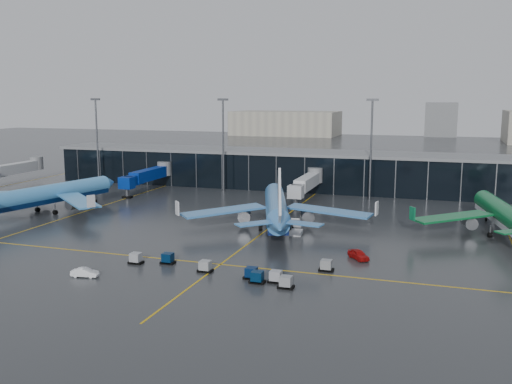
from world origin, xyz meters
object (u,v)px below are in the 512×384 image
(baggage_carts, at_px, (236,270))
(mobile_airstair, at_px, (296,231))
(airliner_klm_near, at_px, (276,194))
(airliner_aer_lingus, at_px, (505,202))
(service_van_red, at_px, (358,254))
(service_van_white, at_px, (85,272))
(airliner_arkefly, at_px, (52,183))

(baggage_carts, distance_m, mobile_airstair, 27.02)
(airliner_klm_near, relative_size, airliner_aer_lingus, 1.07)
(baggage_carts, distance_m, service_van_red, 21.20)
(service_van_white, bearing_deg, baggage_carts, -79.77)
(airliner_arkefly, relative_size, baggage_carts, 1.37)
(mobile_airstair, distance_m, service_van_red, 18.88)
(airliner_klm_near, bearing_deg, mobile_airstair, -55.90)
(mobile_airstair, bearing_deg, baggage_carts, -100.13)
(baggage_carts, bearing_deg, mobile_airstair, 85.13)
(airliner_arkefly, distance_m, baggage_carts, 64.39)
(baggage_carts, bearing_deg, service_van_white, -159.32)
(mobile_airstair, xyz_separation_m, service_van_white, (-22.98, -34.73, -0.11))
(airliner_arkefly, height_order, service_van_white, airliner_arkefly)
(airliner_arkefly, relative_size, airliner_klm_near, 0.96)
(service_van_red, bearing_deg, service_van_white, 171.87)
(airliner_aer_lingus, relative_size, baggage_carts, 1.34)
(airliner_aer_lingus, xyz_separation_m, service_van_white, (-60.44, -46.59, -5.81))
(airliner_klm_near, distance_m, service_van_white, 43.16)
(airliner_klm_near, distance_m, mobile_airstair, 9.06)
(airliner_klm_near, xyz_separation_m, baggage_carts, (2.95, -31.04, -6.15))
(airliner_arkefly, height_order, service_van_red, airliner_arkefly)
(airliner_klm_near, xyz_separation_m, service_van_white, (-17.74, -38.85, -6.25))
(airliner_arkefly, distance_m, mobile_airstair, 58.78)
(airliner_klm_near, bearing_deg, airliner_aer_lingus, -7.47)
(airliner_klm_near, distance_m, service_van_red, 26.24)
(airliner_aer_lingus, bearing_deg, airliner_klm_near, 179.73)
(baggage_carts, distance_m, service_van_white, 22.11)
(service_van_white, bearing_deg, airliner_klm_near, -35.00)
(airliner_arkefly, height_order, mobile_airstair, airliner_arkefly)
(service_van_red, bearing_deg, airliner_aer_lingus, 7.49)
(airliner_klm_near, height_order, service_van_white, airliner_klm_near)
(airliner_aer_lingus, bearing_deg, mobile_airstair, -172.98)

